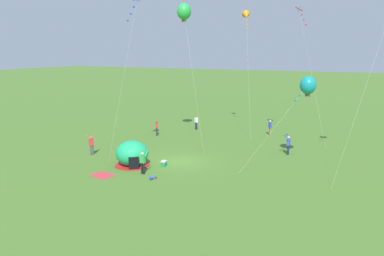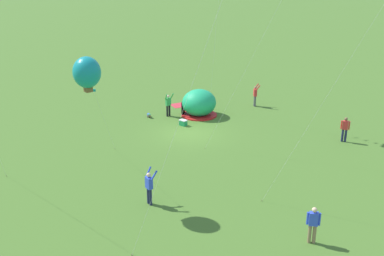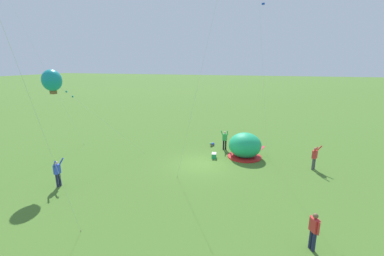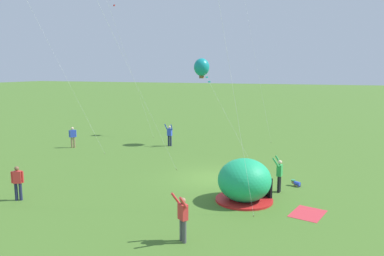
{
  "view_description": "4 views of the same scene",
  "coord_description": "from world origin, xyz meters",
  "views": [
    {
      "loc": [
        14.02,
        -27.12,
        9.32
      ],
      "look_at": [
        0.14,
        2.07,
        2.59
      ],
      "focal_mm": 35.0,
      "sensor_mm": 36.0,
      "label": 1
    },
    {
      "loc": [
        18.86,
        22.74,
        11.35
      ],
      "look_at": [
        3.05,
        3.93,
        2.25
      ],
      "focal_mm": 42.0,
      "sensor_mm": 36.0,
      "label": 2
    },
    {
      "loc": [
        -4.78,
        18.28,
        7.73
      ],
      "look_at": [
        0.28,
        1.56,
        3.28
      ],
      "focal_mm": 24.0,
      "sensor_mm": 36.0,
      "label": 3
    },
    {
      "loc": [
        -20.48,
        -6.34,
        6.37
      ],
      "look_at": [
        2.52,
        2.31,
        2.52
      ],
      "focal_mm": 35.0,
      "sensor_mm": 36.0,
      "label": 4
    }
  ],
  "objects": [
    {
      "name": "person_arms_raised",
      "position": [
        7.79,
        6.3,
        1.0
      ],
      "size": [
        0.49,
        0.68,
        1.89
      ],
      "color": "#1E2347",
      "rests_on": "ground"
    },
    {
      "name": "person_flying_kite",
      "position": [
        -8.3,
        -1.39,
        1.0
      ],
      "size": [
        0.67,
        0.72,
        1.89
      ],
      "color": "#4C4C51",
      "rests_on": "ground"
    },
    {
      "name": "ground_plane",
      "position": [
        0.0,
        0.0,
        0.0
      ],
      "size": [
        300.0,
        300.0,
        0.0
      ],
      "primitive_type": "plane",
      "color": "#477028"
    },
    {
      "name": "person_with_toddler",
      "position": [
        -1.17,
        -3.96,
        1.0
      ],
      "size": [
        0.68,
        0.51,
        1.89
      ],
      "color": "black",
      "rests_on": "ground"
    },
    {
      "name": "popup_tent",
      "position": [
        -3.11,
        -2.55,
        1.0
      ],
      "size": [
        2.81,
        2.81,
        2.1
      ],
      "color": "#1EAD6B",
      "rests_on": "ground"
    },
    {
      "name": "kite_teal",
      "position": [
        9.51,
        4.07,
        6.56
      ],
      "size": [
        4.72,
        5.71,
        7.31
      ],
      "color": "silver",
      "rests_on": "ground"
    },
    {
      "name": "cooler_box",
      "position": [
        -0.7,
        -1.55,
        0.22
      ],
      "size": [
        0.45,
        0.58,
        0.44
      ],
      "color": "#1E8C4C",
      "rests_on": "ground"
    },
    {
      "name": "toddler_crawling",
      "position": [
        0.17,
        -4.71,
        0.18
      ],
      "size": [
        0.41,
        0.54,
        0.32
      ],
      "color": "blue",
      "rests_on": "ground"
    },
    {
      "name": "person_near_tent",
      "position": [
        -6.96,
        7.86,
        0.96
      ],
      "size": [
        0.4,
        0.52,
        1.72
      ],
      "color": "#1E2347",
      "rests_on": "ground"
    },
    {
      "name": "picnic_blanket",
      "position": [
        -3.77,
        -5.59,
        0.01
      ],
      "size": [
        1.96,
        1.67,
        0.01
      ],
      "primitive_type": "cube",
      "rotation": [
        0.0,
        0.0,
        -0.24
      ],
      "color": "#CC333D",
      "rests_on": "ground"
    },
    {
      "name": "person_center_field",
      "position": [
        4.36,
        13.47,
        0.96
      ],
      "size": [
        0.43,
        0.47,
        1.72
      ],
      "color": "#8C7251",
      "rests_on": "ground"
    }
  ]
}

